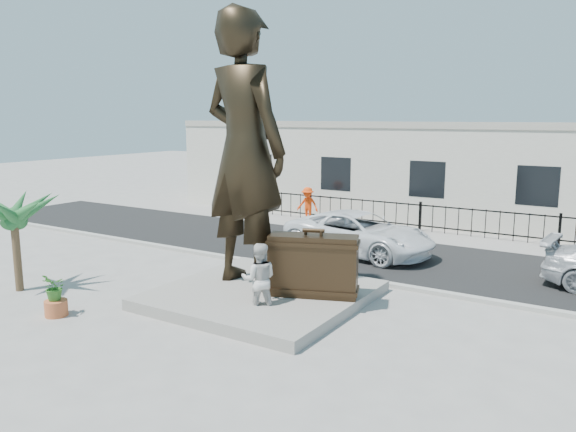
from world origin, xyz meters
name	(u,v)px	position (x,y,z in m)	size (l,w,h in m)	color
ground	(245,320)	(0.00, 0.00, 0.00)	(100.00, 100.00, 0.00)	#9E9991
street	(375,254)	(0.00, 8.00, 0.01)	(40.00, 7.00, 0.01)	black
curb	(331,275)	(0.00, 4.50, 0.06)	(40.00, 0.25, 0.12)	#A5A399
far_sidewalk	(413,234)	(0.00, 12.00, 0.01)	(40.00, 2.50, 0.02)	#9E9991
plinth	(263,295)	(-0.50, 1.50, 0.15)	(5.20, 5.20, 0.30)	gray
fence	(420,218)	(0.00, 12.80, 0.60)	(22.00, 0.10, 1.20)	black
building	(450,173)	(0.00, 17.00, 2.20)	(28.00, 7.00, 4.40)	silver
statue	(245,150)	(-1.26, 1.79, 4.02)	(2.72, 1.78, 7.45)	black
suitcase	(313,266)	(0.90, 1.80, 1.11)	(2.29, 0.73, 1.61)	#2F2113
tourist	(259,279)	(0.07, 0.54, 0.92)	(0.90, 0.70, 1.84)	beige
car_white	(359,233)	(-0.49, 7.60, 0.77)	(2.53, 5.50, 1.53)	white
worker	(308,205)	(-5.15, 11.95, 0.85)	(1.07, 0.61, 1.65)	#FD440D
palm_tree	(20,290)	(-6.91, -1.49, 0.00)	(1.80, 1.80, 3.20)	#205829
planter	(56,308)	(-4.20, -2.24, 0.20)	(0.56, 0.56, 0.40)	#C15E33
shrub	(55,287)	(-4.20, -2.24, 0.74)	(0.61, 0.53, 0.68)	#2F6E23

